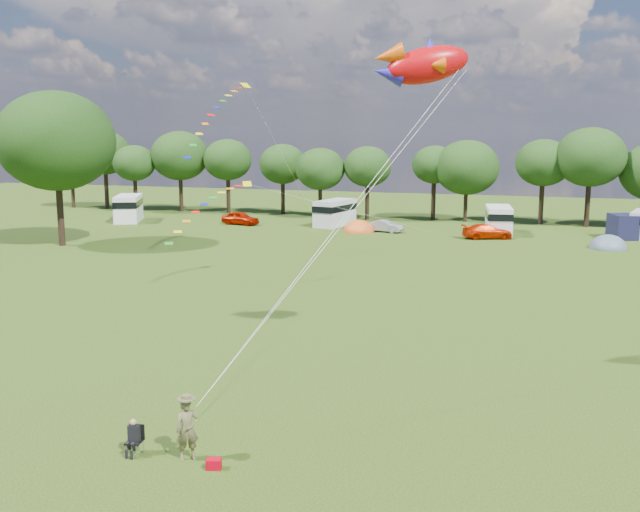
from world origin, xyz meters
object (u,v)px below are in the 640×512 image
(camp_chair, at_px, (134,433))
(car_b, at_px, (385,226))
(tent_greyblue, at_px, (608,248))
(campervan_c, at_px, (499,219))
(big_tree, at_px, (56,141))
(kite_flyer, at_px, (187,430))
(fish_kite, at_px, (420,65))
(tent_orange, at_px, (358,232))
(car_c, at_px, (487,232))
(car_a, at_px, (240,218))
(campervan_b, at_px, (335,212))
(campervan_a, at_px, (128,207))

(camp_chair, bearing_deg, car_b, 85.80)
(tent_greyblue, bearing_deg, campervan_c, 146.59)
(big_tree, distance_m, kite_flyer, 45.86)
(camp_chair, distance_m, fish_kite, 17.24)
(campervan_c, bearing_deg, tent_orange, 94.72)
(tent_orange, distance_m, fish_kite, 42.93)
(car_c, distance_m, camp_chair, 49.64)
(car_a, bearing_deg, campervan_c, -77.75)
(campervan_b, height_order, tent_orange, campervan_b)
(car_a, height_order, car_b, car_a)
(car_c, height_order, fish_kite, fish_kite)
(car_b, bearing_deg, campervan_c, -66.00)
(campervan_a, xyz_separation_m, tent_greyblue, (49.26, -3.99, -1.53))
(car_a, height_order, campervan_b, campervan_b)
(campervan_a, xyz_separation_m, kite_flyer, (34.02, -50.28, -0.59))
(car_c, xyz_separation_m, kite_flyer, (-4.96, -49.01, 0.29))
(campervan_a, height_order, camp_chair, campervan_a)
(car_a, height_order, tent_greyblue, car_a)
(kite_flyer, bearing_deg, fish_kite, 28.52)
(car_c, height_order, kite_flyer, kite_flyer)
(car_b, height_order, campervan_c, campervan_c)
(car_b, xyz_separation_m, campervan_a, (-28.95, -0.17, 0.96))
(campervan_a, relative_size, fish_kite, 1.56)
(tent_orange, bearing_deg, car_a, 172.87)
(big_tree, bearing_deg, campervan_b, 46.48)
(car_a, height_order, camp_chair, car_a)
(big_tree, bearing_deg, fish_kite, -33.35)
(kite_flyer, bearing_deg, big_tree, 95.75)
(tent_orange, relative_size, tent_greyblue, 0.97)
(tent_orange, bearing_deg, campervan_a, 178.64)
(tent_orange, height_order, camp_chair, tent_orange)
(campervan_c, relative_size, tent_greyblue, 1.65)
(car_b, height_order, tent_greyblue, tent_greyblue)
(tent_orange, bearing_deg, kite_flyer, -81.32)
(car_a, xyz_separation_m, campervan_c, (26.74, 1.25, 0.73))
(tent_orange, xyz_separation_m, camp_chair, (5.86, -49.84, 0.67))
(big_tree, xyz_separation_m, campervan_c, (35.83, 18.95, -7.58))
(big_tree, relative_size, campervan_b, 2.24)
(car_b, xyz_separation_m, fish_kite, (10.06, -39.92, 11.82))
(car_b, distance_m, fish_kite, 42.83)
(campervan_c, distance_m, kite_flyer, 52.89)
(campervan_c, xyz_separation_m, camp_chair, (-7.44, -52.77, -0.75))
(car_a, distance_m, campervan_c, 26.78)
(campervan_a, xyz_separation_m, fish_kite, (39.02, -39.75, 10.86))
(car_b, distance_m, tent_greyblue, 20.74)
(campervan_a, distance_m, tent_orange, 26.49)
(kite_flyer, bearing_deg, car_a, 76.18)
(campervan_c, relative_size, fish_kite, 1.40)
(car_a, bearing_deg, campervan_b, -67.55)
(campervan_b, relative_size, camp_chair, 5.13)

